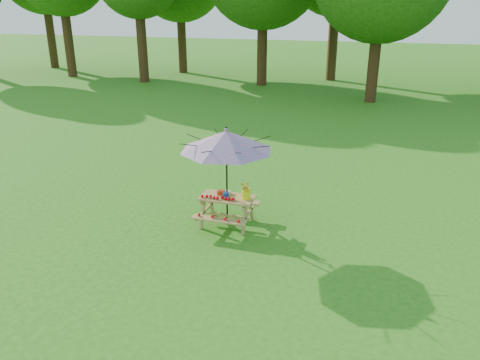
% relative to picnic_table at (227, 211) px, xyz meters
% --- Properties ---
extents(picnic_table, '(1.20, 1.32, 0.67)m').
position_rel_picnic_table_xyz_m(picnic_table, '(0.00, 0.00, 0.00)').
color(picnic_table, '#9C7946').
rests_on(picnic_table, ground).
extents(patio_umbrella, '(2.32, 2.32, 2.25)m').
position_rel_picnic_table_xyz_m(patio_umbrella, '(0.00, 0.00, 1.62)').
color(patio_umbrella, black).
rests_on(patio_umbrella, ground).
extents(produce_bins, '(0.30, 0.37, 0.13)m').
position_rel_picnic_table_xyz_m(produce_bins, '(-0.07, 0.04, 0.40)').
color(produce_bins, '#BB320F').
rests_on(produce_bins, picnic_table).
extents(tomatoes_row, '(0.77, 0.13, 0.07)m').
position_rel_picnic_table_xyz_m(tomatoes_row, '(-0.15, -0.18, 0.38)').
color(tomatoes_row, red).
rests_on(tomatoes_row, picnic_table).
extents(flower_bucket, '(0.30, 0.28, 0.41)m').
position_rel_picnic_table_xyz_m(flower_bucket, '(0.43, 0.04, 0.56)').
color(flower_bucket, '#F6F80D').
rests_on(flower_bucket, picnic_table).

